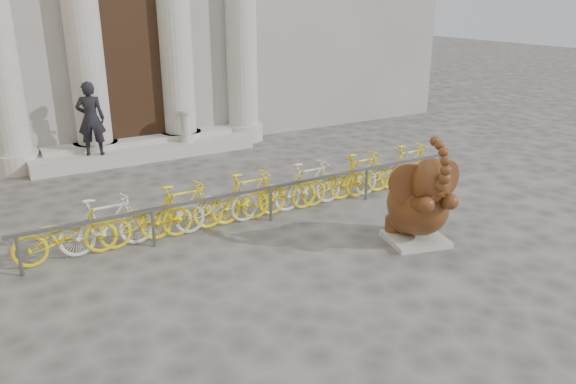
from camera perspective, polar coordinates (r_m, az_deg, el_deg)
ground at (r=8.04m, az=6.42°, el=-12.64°), size 80.00×80.00×0.00m
entrance_steps at (r=15.88m, az=-14.30°, el=4.06°), size 6.00×1.20×0.36m
elephant_statue at (r=10.20m, az=13.18°, el=-1.19°), size 1.33×1.60×2.04m
bike_rack at (r=11.18m, az=-2.46°, el=-0.13°), size 9.48×0.53×1.00m
pedestrian at (r=14.99m, az=-19.40°, el=7.04°), size 0.79×0.64×1.87m
balustrade_post at (r=15.79m, az=-10.35°, el=6.48°), size 0.37×0.37×0.89m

